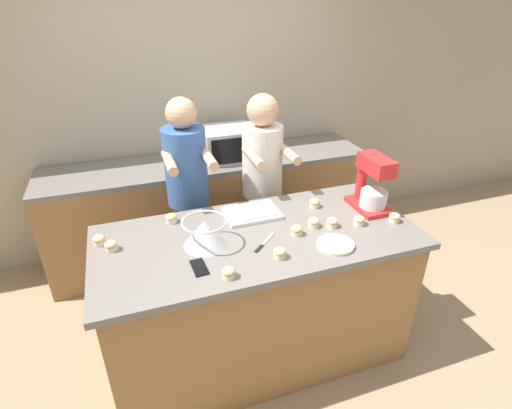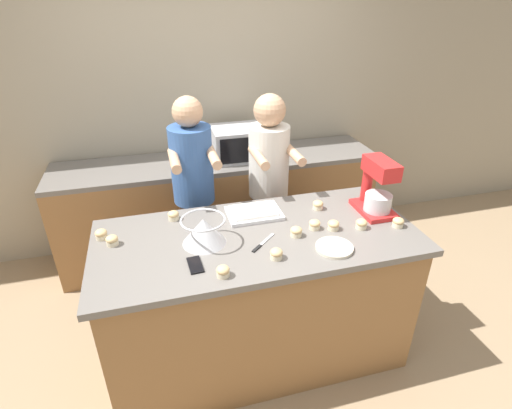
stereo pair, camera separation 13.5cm
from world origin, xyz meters
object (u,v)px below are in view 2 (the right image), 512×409
Objects in this scene: cell_phone at (195,265)px; cupcake_0 at (173,215)px; cupcake_8 at (276,254)px; knife at (262,244)px; mixing_bowl at (204,231)px; microwave_oven at (238,143)px; cupcake_11 at (361,224)px; stand_mixer at (377,189)px; cupcake_2 at (398,222)px; small_plate at (334,248)px; cupcake_3 at (371,193)px; cupcake_9 at (318,205)px; cupcake_10 at (112,240)px; person_left at (195,199)px; cupcake_1 at (296,232)px; cupcake_4 at (315,225)px; cupcake_7 at (223,271)px; cupcake_5 at (334,225)px; baking_tray at (254,212)px; person_right at (269,191)px; cupcake_6 at (101,234)px.

cupcake_0 is at bearing 97.19° from cell_phone.
knife is at bearing 104.17° from cupcake_8.
microwave_oven is at bearing 68.97° from mixing_bowl.
cupcake_0 is 1.00× the size of cupcake_11.
stand_mixer is at bearing 12.22° from knife.
cell_phone is at bearing -176.91° from cupcake_2.
stand_mixer is 1.72× the size of small_plate.
cupcake_3 is at bearing 53.10° from cupcake_11.
cupcake_9 is 1.29m from cupcake_10.
person_left is at bearing 158.87° from cupcake_3.
cell_phone is 2.14× the size of cupcake_1.
cupcake_4 is (0.74, 0.18, 0.02)m from cell_phone.
cupcake_8 is at bearing -144.21° from cupcake_4.
knife is 0.56m from cupcake_9.
cupcake_1 is at bearing -133.06° from cupcake_9.
knife is at bearing 177.87° from cupcake_2.
cupcake_3 and cupcake_10 have the same top height.
cupcake_1 is 0.55m from cupcake_7.
small_plate is at bearing -84.02° from cupcake_4.
cupcake_0 and cupcake_10 have the same top height.
cupcake_5 and cupcake_7 have the same top height.
knife is 2.53× the size of cupcake_11.
baking_tray is 0.67m from cupcake_11.
cupcake_7 is (-0.64, -0.07, 0.02)m from small_plate.
mixing_bowl is 3.71× the size of cupcake_7.
person_right is 23.22× the size of cupcake_2.
stand_mixer is at bearing -4.39° from cupcake_6.
baking_tray is at bearing -177.90° from cupcake_3.
cupcake_2 is 1.00× the size of cupcake_3.
baking_tray is 4.96× the size of cupcake_7.
mixing_bowl is (-0.03, -0.72, 0.17)m from person_left.
cupcake_1 is 0.24m from cupcake_5.
stand_mixer is at bearing 11.93° from cupcake_4.
cupcake_2 and cupcake_4 have the same top height.
knife is at bearing -167.41° from cupcake_4.
cell_phone is 0.52m from cupcake_0.
cupcake_10 is at bearing -52.90° from cupcake_6.
mixing_bowl is 0.33m from cupcake_7.
cell_phone is at bearing -167.78° from cupcake_1.
cupcake_3 and cupcake_11 have the same top height.
mixing_bowl reaches higher than cupcake_3.
cupcake_10 is at bearing 173.08° from cupcake_4.
cupcake_1 and cupcake_4 have the same top height.
cupcake_10 reaches higher than small_plate.
microwave_oven is (0.50, 1.29, 0.03)m from mixing_bowl.
cupcake_3 is at bearing 19.91° from cell_phone.
person_right is 7.61× the size of small_plate.
cupcake_11 is at bearing -137.28° from stand_mixer.
cupcake_2 and cupcake_3 have the same top height.
cupcake_8 is (0.30, 0.07, 0.00)m from cupcake_7.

